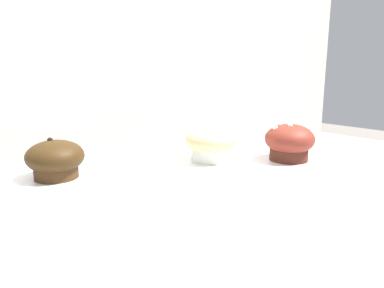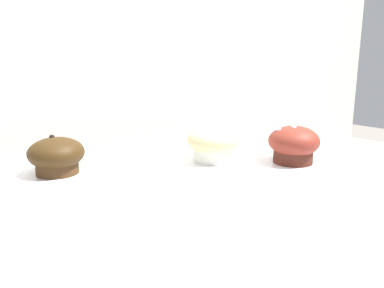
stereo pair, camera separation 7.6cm
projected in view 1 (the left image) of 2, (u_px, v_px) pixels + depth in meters
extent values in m
cube|color=beige|center=(72.00, 142.00, 1.21)|extent=(3.20, 0.10, 1.80)
cylinder|color=#432B16|center=(56.00, 167.00, 0.69)|extent=(0.08, 0.08, 0.04)
ellipsoid|color=#35220D|center=(55.00, 156.00, 0.68)|extent=(0.10, 0.10, 0.06)
sphere|color=black|center=(50.00, 140.00, 0.68)|extent=(0.01, 0.01, 0.01)
cylinder|color=#4C2117|center=(289.00, 149.00, 0.81)|extent=(0.08, 0.08, 0.05)
ellipsoid|color=maroon|center=(290.00, 139.00, 0.80)|extent=(0.11, 0.11, 0.06)
sphere|color=white|center=(275.00, 128.00, 0.79)|extent=(0.01, 0.01, 0.01)
sphere|color=white|center=(290.00, 126.00, 0.78)|extent=(0.01, 0.01, 0.01)
sphere|color=white|center=(280.00, 125.00, 0.83)|extent=(0.01, 0.01, 0.01)
cylinder|color=white|center=(211.00, 150.00, 0.80)|extent=(0.08, 0.08, 0.05)
ellipsoid|color=#D7C486|center=(211.00, 140.00, 0.80)|extent=(0.11, 0.11, 0.06)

